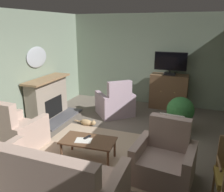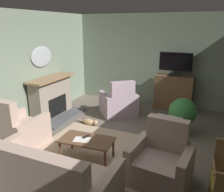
% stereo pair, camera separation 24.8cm
% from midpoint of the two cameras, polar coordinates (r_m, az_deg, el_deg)
% --- Properties ---
extents(ground_plane, '(5.81, 7.29, 0.04)m').
position_cam_midpoint_polar(ground_plane, '(4.83, 1.80, -13.88)').
color(ground_plane, '#665B51').
extents(wall_back, '(5.81, 0.10, 2.82)m').
position_cam_midpoint_polar(wall_back, '(7.48, 11.79, 8.64)').
color(wall_back, gray).
rests_on(wall_back, ground_plane).
extents(wall_left, '(0.10, 7.29, 2.82)m').
position_cam_midpoint_polar(wall_left, '(5.78, -23.37, 5.19)').
color(wall_left, gray).
rests_on(wall_left, ground_plane).
extents(rug_central, '(2.76, 1.93, 0.01)m').
position_cam_midpoint_polar(rug_central, '(4.85, -0.04, -13.40)').
color(rug_central, tan).
rests_on(rug_central, ground_plane).
extents(fireplace, '(0.85, 1.57, 1.11)m').
position_cam_midpoint_polar(fireplace, '(6.59, -13.44, -0.51)').
color(fireplace, '#4C4C51').
rests_on(fireplace, ground_plane).
extents(wall_mirror_oval, '(0.06, 0.81, 0.55)m').
position_cam_midpoint_polar(wall_mirror_oval, '(6.50, -15.92, 9.34)').
color(wall_mirror_oval, '#B2B7BF').
extents(tv_cabinet, '(1.10, 0.50, 1.05)m').
position_cam_midpoint_polar(tv_cabinet, '(7.22, 15.90, 0.67)').
color(tv_cabinet, '#4A3523').
rests_on(tv_cabinet, ground_plane).
extents(television, '(0.93, 0.20, 0.67)m').
position_cam_midpoint_polar(television, '(6.98, 16.45, 7.73)').
color(television, black).
rests_on(television, tv_cabinet).
extents(coffee_table, '(1.05, 0.61, 0.41)m').
position_cam_midpoint_polar(coffee_table, '(4.45, -4.66, -11.14)').
color(coffee_table, brown).
rests_on(coffee_table, ground_plane).
extents(tv_remote, '(0.09, 0.18, 0.02)m').
position_cam_midpoint_polar(tv_remote, '(4.50, -4.86, -9.98)').
color(tv_remote, black).
rests_on(tv_remote, coffee_table).
extents(folded_newspaper, '(0.34, 0.29, 0.01)m').
position_cam_midpoint_polar(folded_newspaper, '(4.41, -5.83, -10.69)').
color(folded_newspaper, silver).
rests_on(folded_newspaper, coffee_table).
extents(sofa_floral, '(2.06, 0.93, 0.97)m').
position_cam_midpoint_polar(sofa_floral, '(3.63, -14.28, -19.73)').
color(sofa_floral, '#BC9E8E').
rests_on(sofa_floral, ground_plane).
extents(armchair_facing_sofa, '(1.25, 1.25, 1.05)m').
position_cam_midpoint_polar(armchair_facing_sofa, '(6.54, 2.80, -1.96)').
color(armchair_facing_sofa, '#AD93A3').
rests_on(armchair_facing_sofa, ground_plane).
extents(armchair_near_window, '(1.02, 0.91, 1.03)m').
position_cam_midpoint_polar(armchair_near_window, '(4.01, 13.79, -15.64)').
color(armchair_near_window, '#A3897F').
rests_on(armchair_near_window, ground_plane).
extents(armchair_in_far_corner, '(0.85, 0.94, 1.10)m').
position_cam_midpoint_polar(armchair_in_far_corner, '(5.21, -20.64, -8.15)').
color(armchair_in_far_corner, '#BC9E8E').
rests_on(armchair_in_far_corner, ground_plane).
extents(potted_plant_small_fern_corner, '(0.63, 0.63, 0.89)m').
position_cam_midpoint_polar(potted_plant_small_fern_corner, '(5.58, 18.27, -4.25)').
color(potted_plant_small_fern_corner, '#3D4C5B').
rests_on(potted_plant_small_fern_corner, ground_plane).
extents(cat, '(0.65, 0.19, 0.18)m').
position_cam_midpoint_polar(cat, '(5.98, -4.36, -6.41)').
color(cat, tan).
rests_on(cat, ground_plane).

